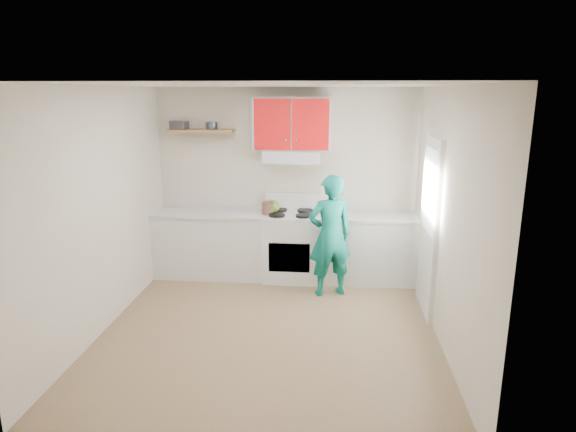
# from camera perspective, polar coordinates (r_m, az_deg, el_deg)

# --- Properties ---
(floor) EXTENTS (3.80, 3.80, 0.00)m
(floor) POSITION_cam_1_polar(r_m,az_deg,el_deg) (5.57, -2.11, -12.92)
(floor) COLOR brown
(floor) RESTS_ON ground
(ceiling) EXTENTS (3.60, 3.80, 0.04)m
(ceiling) POSITION_cam_1_polar(r_m,az_deg,el_deg) (4.96, -2.39, 14.89)
(ceiling) COLOR white
(ceiling) RESTS_ON floor
(back_wall) EXTENTS (3.60, 0.04, 2.60)m
(back_wall) POSITION_cam_1_polar(r_m,az_deg,el_deg) (6.96, -0.21, 3.95)
(back_wall) COLOR beige
(back_wall) RESTS_ON floor
(front_wall) EXTENTS (3.60, 0.04, 2.60)m
(front_wall) POSITION_cam_1_polar(r_m,az_deg,el_deg) (3.32, -6.52, -7.78)
(front_wall) COLOR beige
(front_wall) RESTS_ON floor
(left_wall) EXTENTS (0.04, 3.80, 2.60)m
(left_wall) POSITION_cam_1_polar(r_m,az_deg,el_deg) (5.63, -20.72, 0.56)
(left_wall) COLOR beige
(left_wall) RESTS_ON floor
(right_wall) EXTENTS (0.04, 3.80, 2.60)m
(right_wall) POSITION_cam_1_polar(r_m,az_deg,el_deg) (5.20, 17.85, -0.29)
(right_wall) COLOR beige
(right_wall) RESTS_ON floor
(door) EXTENTS (0.05, 0.85, 2.05)m
(door) POSITION_cam_1_polar(r_m,az_deg,el_deg) (5.92, 16.00, -1.17)
(door) COLOR white
(door) RESTS_ON floor
(door_glass) EXTENTS (0.01, 0.55, 0.95)m
(door_glass) POSITION_cam_1_polar(r_m,az_deg,el_deg) (5.82, 16.02, 2.87)
(door_glass) COLOR white
(door_glass) RESTS_ON door
(counter_left) EXTENTS (1.52, 0.60, 0.90)m
(counter_left) POSITION_cam_1_polar(r_m,az_deg,el_deg) (7.05, -8.90, -3.21)
(counter_left) COLOR silver
(counter_left) RESTS_ON floor
(counter_right) EXTENTS (1.32, 0.60, 0.90)m
(counter_right) POSITION_cam_1_polar(r_m,az_deg,el_deg) (6.86, 9.10, -3.71)
(counter_right) COLOR silver
(counter_right) RESTS_ON floor
(stove) EXTENTS (0.76, 0.65, 0.92)m
(stove) POSITION_cam_1_polar(r_m,az_deg,el_deg) (6.84, 0.37, -3.50)
(stove) COLOR white
(stove) RESTS_ON floor
(range_hood) EXTENTS (0.76, 0.44, 0.15)m
(range_hood) POSITION_cam_1_polar(r_m,az_deg,el_deg) (6.67, 0.47, 6.94)
(range_hood) COLOR silver
(range_hood) RESTS_ON back_wall
(upper_cabinets) EXTENTS (1.02, 0.33, 0.70)m
(upper_cabinets) POSITION_cam_1_polar(r_m,az_deg,el_deg) (6.69, 0.51, 10.61)
(upper_cabinets) COLOR #AE0F0F
(upper_cabinets) RESTS_ON back_wall
(shelf) EXTENTS (0.90, 0.30, 0.04)m
(shelf) POSITION_cam_1_polar(r_m,az_deg,el_deg) (6.92, -9.99, 9.69)
(shelf) COLOR brown
(shelf) RESTS_ON back_wall
(books) EXTENTS (0.25, 0.21, 0.11)m
(books) POSITION_cam_1_polar(r_m,az_deg,el_deg) (6.98, -12.46, 10.22)
(books) COLOR #3E383F
(books) RESTS_ON shelf
(tin) EXTENTS (0.18, 0.18, 0.09)m
(tin) POSITION_cam_1_polar(r_m,az_deg,el_deg) (6.91, -8.81, 10.27)
(tin) COLOR #333D4C
(tin) RESTS_ON shelf
(kettle) EXTENTS (0.21, 0.21, 0.17)m
(kettle) POSITION_cam_1_polar(r_m,az_deg,el_deg) (6.78, -1.80, 1.13)
(kettle) COLOR olive
(kettle) RESTS_ON stove
(crock) EXTENTS (0.20, 0.20, 0.19)m
(crock) POSITION_cam_1_polar(r_m,az_deg,el_deg) (6.69, -2.36, 0.84)
(crock) COLOR #523324
(crock) RESTS_ON counter_left
(cutting_board) EXTENTS (0.33, 0.26, 0.02)m
(cutting_board) POSITION_cam_1_polar(r_m,az_deg,el_deg) (6.70, 7.97, -0.02)
(cutting_board) COLOR olive
(cutting_board) RESTS_ON counter_right
(silicone_mat) EXTENTS (0.30, 0.26, 0.01)m
(silicone_mat) POSITION_cam_1_polar(r_m,az_deg,el_deg) (6.69, 13.20, -0.33)
(silicone_mat) COLOR red
(silicone_mat) RESTS_ON counter_right
(person) EXTENTS (0.66, 0.54, 1.56)m
(person) POSITION_cam_1_polar(r_m,az_deg,el_deg) (6.21, 4.88, -2.30)
(person) COLOR #0C6C5E
(person) RESTS_ON floor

